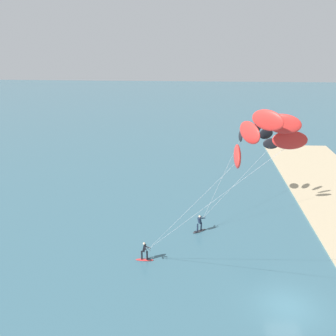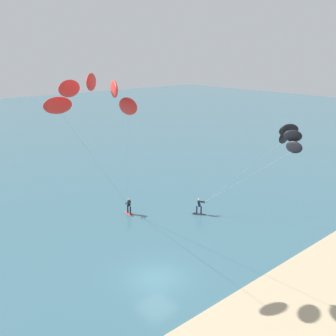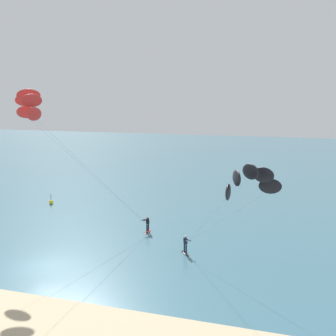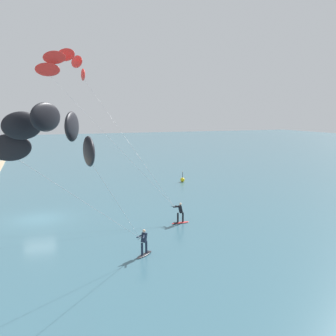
{
  "view_description": "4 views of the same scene",
  "coord_description": "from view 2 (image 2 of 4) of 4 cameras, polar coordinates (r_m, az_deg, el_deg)",
  "views": [
    {
      "loc": [
        -23.36,
        6.97,
        18.42
      ],
      "look_at": [
        8.25,
        8.85,
        7.13
      ],
      "focal_mm": 42.67,
      "sensor_mm": 36.0,
      "label": 1
    },
    {
      "loc": [
        -15.43,
        -18.93,
        15.67
      ],
      "look_at": [
        8.66,
        8.65,
        4.6
      ],
      "focal_mm": 41.49,
      "sensor_mm": 36.0,
      "label": 2
    },
    {
      "loc": [
        19.48,
        -28.19,
        13.71
      ],
      "look_at": [
        7.2,
        11.27,
        6.66
      ],
      "focal_mm": 44.93,
      "sensor_mm": 36.0,
      "label": 3
    },
    {
      "loc": [
        30.78,
        -0.13,
        8.84
      ],
      "look_at": [
        5.54,
        9.45,
        4.61
      ],
      "focal_mm": 38.23,
      "sensor_mm": 36.0,
      "label": 4
    }
  ],
  "objects": [
    {
      "name": "ground_plane",
      "position": [
        29.02,
        -1.71,
        -15.87
      ],
      "size": [
        240.0,
        240.0,
        0.0
      ],
      "primitive_type": "plane",
      "color": "#386070"
    },
    {
      "name": "kitesurfer_nearshore",
      "position": [
        25.92,
        -10.82,
        9.69
      ],
      "size": [
        10.69,
        11.03,
        14.35
      ],
      "color": "red",
      "rests_on": "ground"
    },
    {
      "name": "kitesurfer_mid_water",
      "position": [
        38.04,
        16.79,
        4.02
      ],
      "size": [
        8.72,
        8.51,
        9.2
      ],
      "color": "#333338",
      "rests_on": "ground"
    }
  ]
}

